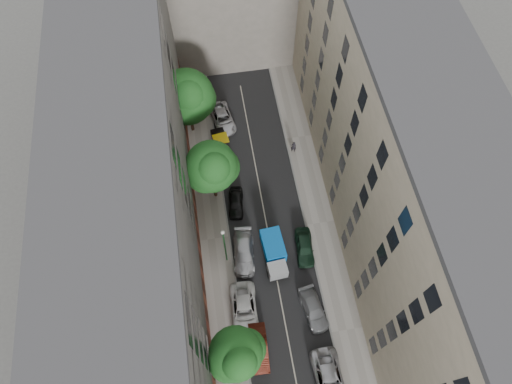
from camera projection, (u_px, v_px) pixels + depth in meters
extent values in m
plane|color=#4C4C49|center=(268.00, 231.00, 47.03)|extent=(120.00, 120.00, 0.00)
cube|color=black|center=(268.00, 231.00, 47.02)|extent=(8.00, 44.00, 0.02)
cube|color=gray|center=(215.00, 239.00, 46.55)|extent=(3.00, 44.00, 0.15)
cube|color=gray|center=(320.00, 223.00, 47.38)|extent=(3.00, 44.00, 0.15)
cube|color=#4A4745|center=(139.00, 202.00, 37.40)|extent=(8.00, 44.00, 20.00)
cube|color=tan|center=(397.00, 166.00, 39.06)|extent=(8.00, 44.00, 20.00)
cube|color=black|center=(274.00, 257.00, 45.19)|extent=(2.22, 4.95, 0.27)
cube|color=#9DA0A2|center=(277.00, 270.00, 43.69)|extent=(1.89, 1.56, 1.52)
cube|color=blue|center=(273.00, 246.00, 44.74)|extent=(2.20, 3.35, 1.61)
cylinder|color=black|center=(269.00, 275.00, 44.43)|extent=(0.25, 0.75, 0.75)
cylinder|color=black|center=(286.00, 272.00, 44.56)|extent=(0.25, 0.75, 0.75)
cylinder|color=black|center=(263.00, 245.00, 45.90)|extent=(0.25, 0.75, 0.75)
cylinder|color=black|center=(280.00, 242.00, 46.03)|extent=(0.25, 0.75, 0.75)
imported|color=#4D190F|center=(259.00, 348.00, 40.83)|extent=(1.72, 4.46, 1.45)
imported|color=silver|center=(244.00, 310.00, 42.45)|extent=(2.69, 5.41, 1.47)
imported|color=#B6B7BB|center=(244.00, 252.00, 45.14)|extent=(2.58, 5.22, 1.46)
imported|color=black|center=(236.00, 203.00, 47.87)|extent=(2.00, 3.91, 1.28)
imported|color=black|center=(221.00, 144.00, 51.31)|extent=(2.09, 4.47, 1.42)
imported|color=#BDBCC1|center=(223.00, 118.00, 53.07)|extent=(3.03, 5.22, 1.37)
imported|color=#B4B4B9|center=(329.00, 380.00, 39.54)|extent=(2.61, 5.48, 1.51)
imported|color=gray|center=(314.00, 310.00, 42.55)|extent=(2.49, 4.64, 1.28)
imported|color=black|center=(305.00, 247.00, 45.43)|extent=(2.07, 4.34, 1.43)
cylinder|color=#382619|center=(238.00, 362.00, 39.46)|extent=(0.36, 0.36, 2.86)
cylinder|color=#382619|center=(237.00, 358.00, 37.31)|extent=(0.24, 0.24, 2.04)
sphere|color=#1A4E1A|center=(236.00, 354.00, 35.55)|extent=(4.32, 4.32, 4.32)
sphere|color=#1A4E1A|center=(246.00, 349.00, 36.67)|extent=(3.24, 3.24, 3.24)
sphere|color=#1A4E1A|center=(228.00, 363.00, 35.76)|extent=(3.02, 3.02, 3.02)
sphere|color=#1A4E1A|center=(239.00, 362.00, 34.25)|extent=(2.81, 2.81, 2.81)
cylinder|color=#382619|center=(215.00, 188.00, 47.64)|extent=(0.36, 0.36, 2.81)
cylinder|color=#382619|center=(213.00, 177.00, 45.52)|extent=(0.24, 0.24, 2.01)
sphere|color=#1A4E1A|center=(211.00, 167.00, 43.79)|extent=(5.15, 5.15, 5.15)
sphere|color=#1A4E1A|center=(221.00, 167.00, 44.89)|extent=(3.87, 3.87, 3.87)
sphere|color=#1A4E1A|center=(205.00, 175.00, 44.00)|extent=(3.61, 3.61, 3.61)
sphere|color=#1A4E1A|center=(213.00, 168.00, 42.51)|extent=(3.35, 3.35, 3.35)
cylinder|color=#382619|center=(191.00, 122.00, 51.75)|extent=(0.36, 0.36, 2.79)
cylinder|color=#382619|center=(189.00, 109.00, 49.65)|extent=(0.24, 0.24, 1.99)
sphere|color=#1A4E1A|center=(186.00, 97.00, 47.93)|extent=(6.01, 6.01, 6.01)
sphere|color=#1A4E1A|center=(196.00, 99.00, 49.03)|extent=(4.50, 4.50, 4.50)
sphere|color=#1A4E1A|center=(181.00, 105.00, 48.13)|extent=(4.20, 4.20, 4.20)
sphere|color=#1A4E1A|center=(188.00, 96.00, 46.66)|extent=(3.90, 3.90, 3.90)
cylinder|color=#1A5C26|center=(225.00, 247.00, 42.45)|extent=(0.14, 0.14, 6.71)
sphere|color=silver|center=(223.00, 232.00, 39.40)|extent=(0.36, 0.36, 0.36)
imported|color=black|center=(294.00, 147.00, 50.79)|extent=(0.72, 0.57, 1.72)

